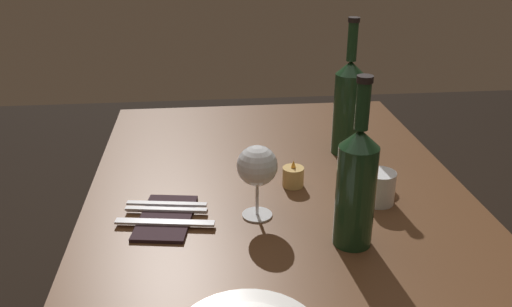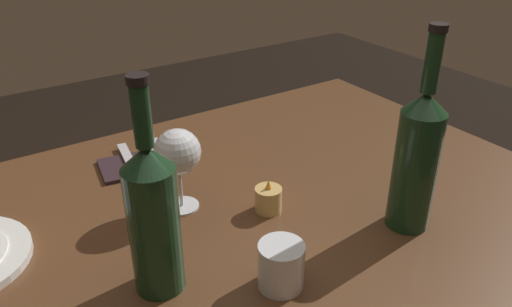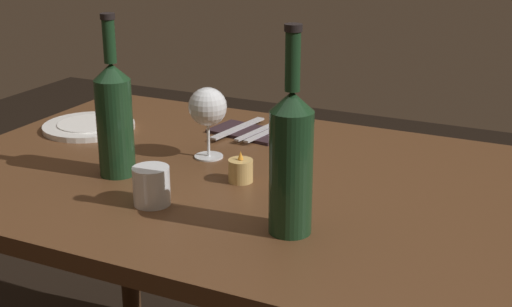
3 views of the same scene
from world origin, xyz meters
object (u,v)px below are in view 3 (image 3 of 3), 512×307
(dinner_plate, at_px, (89,126))
(votive_candle, at_px, (241,171))
(wine_bottle_second, at_px, (114,116))
(water_tumbler, at_px, (152,188))
(fork_outer, at_px, (267,132))
(wine_bottle, at_px, (291,159))
(table_knife, at_px, (238,128))
(fork_inner, at_px, (257,131))
(wine_glass_left, at_px, (208,108))
(folded_napkin, at_px, (249,132))

(dinner_plate, bearing_deg, votive_candle, 163.31)
(wine_bottle_second, height_order, votive_candle, wine_bottle_second)
(water_tumbler, bearing_deg, dinner_plate, -38.85)
(fork_outer, bearing_deg, votive_candle, 104.78)
(wine_bottle, height_order, water_tumbler, wine_bottle)
(votive_candle, bearing_deg, fork_outer, -75.22)
(water_tumbler, xyz_separation_m, table_knife, (0.06, -0.48, -0.02))
(dinner_plate, distance_m, fork_inner, 0.44)
(dinner_plate, distance_m, table_knife, 0.39)
(water_tumbler, bearing_deg, wine_glass_left, -83.50)
(wine_glass_left, relative_size, wine_bottle, 0.45)
(dinner_plate, bearing_deg, folded_napkin, -159.64)
(votive_candle, relative_size, fork_outer, 0.37)
(wine_glass_left, relative_size, fork_outer, 0.91)
(table_knife, bearing_deg, dinner_plate, 21.92)
(folded_napkin, xyz_separation_m, table_knife, (0.03, 0.00, 0.01))
(wine_bottle, xyz_separation_m, dinner_plate, (0.70, -0.33, -0.13))
(fork_outer, relative_size, table_knife, 0.85)
(dinner_plate, xyz_separation_m, fork_outer, (-0.44, -0.14, 0.00))
(wine_glass_left, height_order, table_knife, wine_glass_left)
(votive_candle, xyz_separation_m, dinner_plate, (0.52, -0.15, -0.02))
(votive_candle, relative_size, folded_napkin, 0.33)
(wine_bottle, relative_size, votive_candle, 5.49)
(water_tumbler, relative_size, fork_outer, 0.42)
(fork_inner, bearing_deg, wine_bottle, 121.47)
(table_knife, bearing_deg, fork_outer, 180.00)
(wine_glass_left, relative_size, votive_candle, 2.45)
(folded_napkin, height_order, table_knife, table_knife)
(wine_bottle, xyz_separation_m, votive_candle, (0.19, -0.18, -0.11))
(fork_outer, distance_m, table_knife, 0.08)
(votive_candle, relative_size, fork_inner, 0.37)
(wine_glass_left, xyz_separation_m, fork_outer, (-0.05, -0.20, -0.11))
(wine_bottle, relative_size, folded_napkin, 1.80)
(wine_bottle, bearing_deg, votive_candle, -43.32)
(wine_bottle, bearing_deg, fork_inner, -58.53)
(wine_glass_left, xyz_separation_m, wine_bottle, (-0.32, 0.28, 0.02))
(dinner_plate, height_order, fork_inner, dinner_plate)
(wine_bottle_second, height_order, fork_inner, wine_bottle_second)
(dinner_plate, relative_size, folded_napkin, 1.14)
(wine_bottle, relative_size, table_knife, 1.75)
(water_tumbler, bearing_deg, table_knife, -83.15)
(dinner_plate, height_order, fork_outer, dinner_plate)
(wine_bottle, distance_m, folded_napkin, 0.59)
(wine_bottle_second, distance_m, folded_napkin, 0.42)
(votive_candle, height_order, fork_inner, votive_candle)
(water_tumbler, xyz_separation_m, fork_inner, (0.00, -0.48, -0.02))
(water_tumbler, distance_m, fork_inner, 0.48)
(wine_bottle_second, bearing_deg, water_tumbler, 146.41)
(folded_napkin, bearing_deg, dinner_plate, 20.36)
(wine_bottle_second, xyz_separation_m, votive_candle, (-0.26, -0.08, -0.11))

